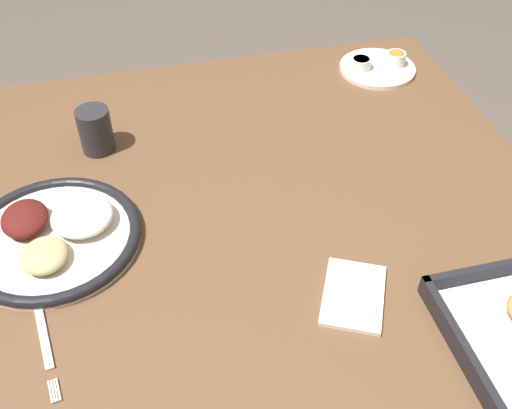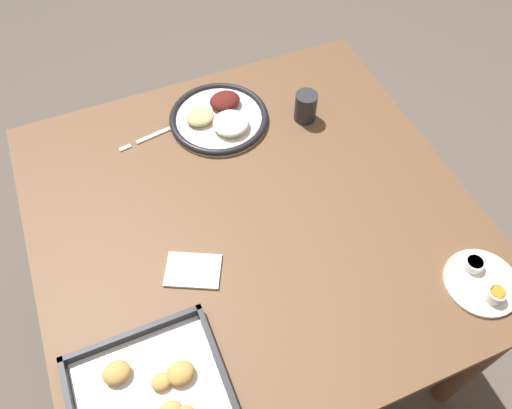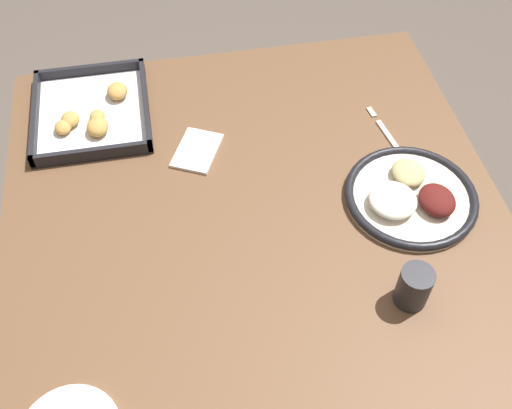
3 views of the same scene
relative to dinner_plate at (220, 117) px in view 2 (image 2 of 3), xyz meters
The scene contains 8 objects.
ground_plane 0.83m from the dinner_plate, 84.10° to the left, with size 8.00×8.00×0.00m, color #564C44.
dining_table 0.36m from the dinner_plate, 84.10° to the left, with size 1.11×1.09×0.74m.
dinner_plate is the anchor object (origin of this frame).
fork 0.18m from the dinner_plate, ahead, with size 0.22×0.05×0.00m.
saucer_plate 0.83m from the dinner_plate, 117.69° to the left, with size 0.18×0.18×0.04m.
baking_tray 0.79m from the dinner_plate, 59.82° to the left, with size 0.32×0.28×0.04m.
drinking_cup 0.25m from the dinner_plate, 160.40° to the left, with size 0.06×0.06×0.09m.
napkin 0.50m from the dinner_plate, 62.50° to the left, with size 0.16×0.14×0.01m.
Camera 2 is at (0.27, 0.67, 1.81)m, focal length 35.00 mm.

